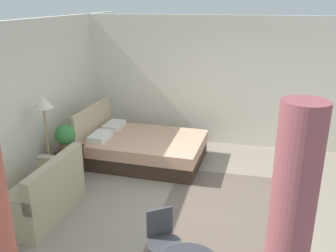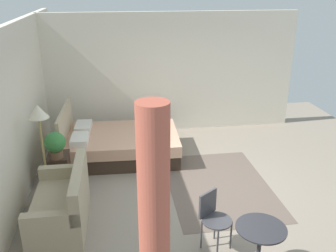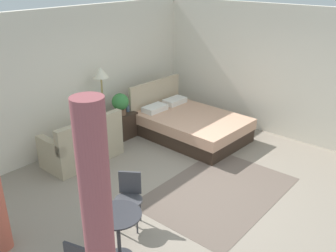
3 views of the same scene
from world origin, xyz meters
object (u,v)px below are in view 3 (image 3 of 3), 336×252
object	(u,v)px
nightstand	(125,125)
vase	(128,108)
floor_lamp	(101,79)
cafe_chair_near_window	(129,194)
potted_plant	(120,103)
balcony_table	(118,228)
bed	(190,125)
couch	(83,146)

from	to	relation	value
nightstand	vase	world-z (taller)	vase
floor_lamp	cafe_chair_near_window	size ratio (longest dim) A/B	2.02
potted_plant	balcony_table	distance (m)	3.71
nightstand	floor_lamp	xyz separation A→B (m)	(-0.46, 0.13, 1.10)
bed	potted_plant	xyz separation A→B (m)	(-1.01, 1.09, 0.53)
potted_plant	floor_lamp	distance (m)	0.69
bed	nightstand	xyz separation A→B (m)	(-0.91, 1.08, -0.01)
vase	cafe_chair_near_window	xyz separation A→B (m)	(-2.19, -2.27, -0.12)
potted_plant	balcony_table	size ratio (longest dim) A/B	0.67
potted_plant	vase	size ratio (longest dim) A/B	3.23
potted_plant	floor_lamp	xyz separation A→B (m)	(-0.36, 0.13, 0.57)
couch	cafe_chair_near_window	distance (m)	2.19
bed	nightstand	size ratio (longest dim) A/B	4.26
couch	nightstand	world-z (taller)	couch
potted_plant	floor_lamp	world-z (taller)	floor_lamp
bed	nightstand	distance (m)	1.41
couch	floor_lamp	distance (m)	1.39
couch	bed	bearing A→B (deg)	-21.72
floor_lamp	cafe_chair_near_window	world-z (taller)	floor_lamp
nightstand	cafe_chair_near_window	xyz separation A→B (m)	(-2.07, -2.25, 0.22)
bed	floor_lamp	world-z (taller)	floor_lamp
balcony_table	floor_lamp	bearing A→B (deg)	51.76
balcony_table	cafe_chair_near_window	size ratio (longest dim) A/B	0.86
bed	vase	bearing A→B (deg)	125.34
floor_lamp	balcony_table	bearing A→B (deg)	-128.24
couch	vase	xyz separation A→B (m)	(1.41, 0.23, 0.30)
couch	vase	bearing A→B (deg)	9.33
potted_plant	balcony_table	world-z (taller)	potted_plant
potted_plant	floor_lamp	bearing A→B (deg)	159.93
potted_plant	couch	bearing A→B (deg)	-169.94
cafe_chair_near_window	balcony_table	bearing A→B (deg)	-145.20
potted_plant	balcony_table	xyz separation A→B (m)	(-2.56, -2.67, -0.33)
couch	cafe_chair_near_window	size ratio (longest dim) A/B	1.80
balcony_table	nightstand	bearing A→B (deg)	44.99
potted_plant	cafe_chair_near_window	size ratio (longest dim) A/B	0.58
cafe_chair_near_window	couch	bearing A→B (deg)	69.20
vase	floor_lamp	size ratio (longest dim) A/B	0.09
vase	floor_lamp	bearing A→B (deg)	169.15
nightstand	potted_plant	distance (m)	0.54
floor_lamp	vase	bearing A→B (deg)	-10.85
balcony_table	cafe_chair_near_window	world-z (taller)	cafe_chair_near_window
nightstand	floor_lamp	distance (m)	1.20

